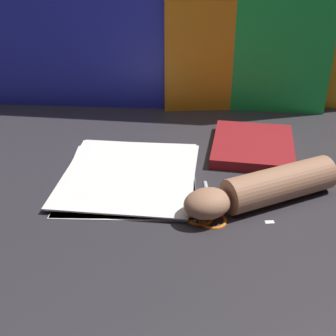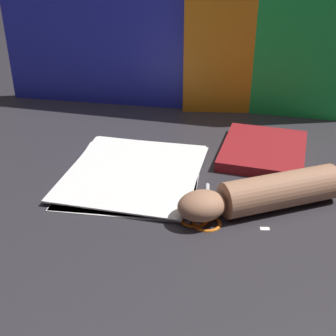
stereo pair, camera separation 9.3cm
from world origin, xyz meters
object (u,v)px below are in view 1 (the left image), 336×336
object	(u,v)px
paper_stack	(130,176)
hand_forearm	(263,188)
scissors	(210,211)
book_closed	(253,146)

from	to	relation	value
paper_stack	hand_forearm	bearing A→B (deg)	-18.75
hand_forearm	scissors	bearing A→B (deg)	-160.86
book_closed	scissors	size ratio (longest dim) A/B	1.50
paper_stack	scissors	xyz separation A→B (m)	(0.17, -0.13, -0.00)
book_closed	hand_forearm	world-z (taller)	hand_forearm
paper_stack	scissors	distance (m)	0.21
book_closed	scissors	bearing A→B (deg)	-112.97
paper_stack	book_closed	bearing A→B (deg)	27.12
book_closed	hand_forearm	xyz separation A→B (m)	(-0.01, -0.24, 0.02)
paper_stack	book_closed	size ratio (longest dim) A/B	1.32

